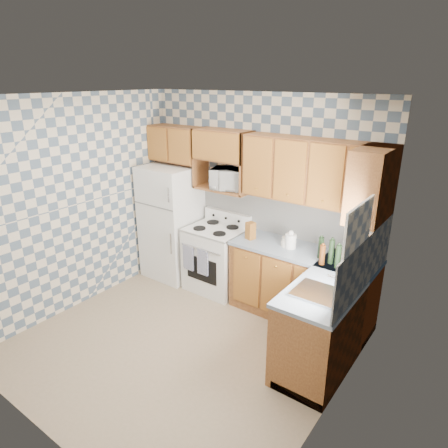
# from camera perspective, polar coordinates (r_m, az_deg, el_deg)

# --- Properties ---
(floor) EXTENTS (3.40, 3.40, 0.00)m
(floor) POSITION_cam_1_polar(r_m,az_deg,el_deg) (4.78, -6.06, -16.68)
(floor) COLOR #897559
(floor) RESTS_ON ground
(back_wall) EXTENTS (3.40, 0.02, 2.70)m
(back_wall) POSITION_cam_1_polar(r_m,az_deg,el_deg) (5.33, 4.98, 3.68)
(back_wall) COLOR slate
(back_wall) RESTS_ON ground
(right_wall) EXTENTS (0.02, 3.20, 2.70)m
(right_wall) POSITION_cam_1_polar(r_m,az_deg,el_deg) (3.30, 15.79, -7.91)
(right_wall) COLOR slate
(right_wall) RESTS_ON ground
(backsplash_back) EXTENTS (2.60, 0.02, 0.56)m
(backsplash_back) POSITION_cam_1_polar(r_m,az_deg,el_deg) (5.18, 8.65, 1.29)
(backsplash_back) COLOR silver
(backsplash_back) RESTS_ON back_wall
(backsplash_right) EXTENTS (0.02, 1.60, 0.56)m
(backsplash_right) POSITION_cam_1_polar(r_m,az_deg,el_deg) (4.06, 19.57, -5.22)
(backsplash_right) COLOR silver
(backsplash_right) RESTS_ON right_wall
(refrigerator) EXTENTS (0.75, 0.70, 1.68)m
(refrigerator) POSITION_cam_1_polar(r_m,az_deg,el_deg) (5.96, -7.46, 0.26)
(refrigerator) COLOR white
(refrigerator) RESTS_ON floor
(stove_body) EXTENTS (0.76, 0.65, 0.90)m
(stove_body) POSITION_cam_1_polar(r_m,az_deg,el_deg) (5.64, -1.12, -5.05)
(stove_body) COLOR white
(stove_body) RESTS_ON floor
(cooktop) EXTENTS (0.76, 0.65, 0.02)m
(cooktop) POSITION_cam_1_polar(r_m,az_deg,el_deg) (5.47, -1.15, -0.74)
(cooktop) COLOR silver
(cooktop) RESTS_ON stove_body
(backguard) EXTENTS (0.76, 0.08, 0.17)m
(backguard) POSITION_cam_1_polar(r_m,az_deg,el_deg) (5.64, 0.54, 0.97)
(backguard) COLOR white
(backguard) RESTS_ON cooktop
(dish_towel_left) EXTENTS (0.17, 0.02, 0.36)m
(dish_towel_left) POSITION_cam_1_polar(r_m,az_deg,el_deg) (5.49, -5.12, -4.78)
(dish_towel_left) COLOR navy
(dish_towel_left) RESTS_ON stove_body
(dish_towel_right) EXTENTS (0.17, 0.02, 0.36)m
(dish_towel_right) POSITION_cam_1_polar(r_m,az_deg,el_deg) (5.34, -3.07, -5.47)
(dish_towel_right) COLOR navy
(dish_towel_right) RESTS_ON stove_body
(base_cabinets_back) EXTENTS (1.75, 0.60, 0.88)m
(base_cabinets_back) POSITION_cam_1_polar(r_m,az_deg,el_deg) (5.08, 10.92, -8.66)
(base_cabinets_back) COLOR #5F3017
(base_cabinets_back) RESTS_ON floor
(base_cabinets_right) EXTENTS (0.60, 1.60, 0.88)m
(base_cabinets_right) POSITION_cam_1_polar(r_m,az_deg,el_deg) (4.49, 14.82, -13.15)
(base_cabinets_right) COLOR #5F3017
(base_cabinets_right) RESTS_ON floor
(countertop_back) EXTENTS (1.77, 0.63, 0.04)m
(countertop_back) POSITION_cam_1_polar(r_m,az_deg,el_deg) (4.87, 11.25, -3.94)
(countertop_back) COLOR slate
(countertop_back) RESTS_ON base_cabinets_back
(countertop_right) EXTENTS (0.63, 1.60, 0.04)m
(countertop_right) POSITION_cam_1_polar(r_m,az_deg,el_deg) (4.26, 15.31, -7.95)
(countertop_right) COLOR slate
(countertop_right) RESTS_ON base_cabinets_right
(upper_cabinets_back) EXTENTS (1.75, 0.33, 0.74)m
(upper_cabinets_back) POSITION_cam_1_polar(r_m,az_deg,el_deg) (4.69, 12.78, 7.29)
(upper_cabinets_back) COLOR #5F3017
(upper_cabinets_back) RESTS_ON back_wall
(upper_cabinets_fridge) EXTENTS (0.82, 0.33, 0.50)m
(upper_cabinets_fridge) POSITION_cam_1_polar(r_m,az_deg,el_deg) (5.82, -6.81, 11.30)
(upper_cabinets_fridge) COLOR #5F3017
(upper_cabinets_fridge) RESTS_ON back_wall
(upper_cabinets_right) EXTENTS (0.33, 0.70, 0.74)m
(upper_cabinets_right) POSITION_cam_1_polar(r_m,az_deg,el_deg) (4.29, 20.45, 5.33)
(upper_cabinets_right) COLOR #5F3017
(upper_cabinets_right) RESTS_ON right_wall
(microwave_shelf) EXTENTS (0.80, 0.33, 0.03)m
(microwave_shelf) POSITION_cam_1_polar(r_m,az_deg,el_deg) (5.42, -0.16, 4.99)
(microwave_shelf) COLOR #5F3017
(microwave_shelf) RESTS_ON back_wall
(microwave) EXTENTS (0.59, 0.49, 0.28)m
(microwave) POSITION_cam_1_polar(r_m,az_deg,el_deg) (5.34, 0.98, 6.46)
(microwave) COLOR white
(microwave) RESTS_ON microwave_shelf
(sink) EXTENTS (0.48, 0.40, 0.03)m
(sink) POSITION_cam_1_polar(r_m,az_deg,el_deg) (3.96, 13.51, -9.67)
(sink) COLOR #B7B7BC
(sink) RESTS_ON countertop_right
(window) EXTENTS (0.02, 0.66, 0.86)m
(window) POSITION_cam_1_polar(r_m,az_deg,el_deg) (3.65, 18.29, -3.63)
(window) COLOR white
(window) RESTS_ON right_wall
(bottle_0) EXTENTS (0.06, 0.06, 0.28)m
(bottle_0) POSITION_cam_1_polar(r_m,az_deg,el_deg) (4.55, 15.09, -3.82)
(bottle_0) COLOR black
(bottle_0) RESTS_ON countertop_back
(bottle_1) EXTENTS (0.06, 0.06, 0.26)m
(bottle_1) POSITION_cam_1_polar(r_m,az_deg,el_deg) (4.47, 15.98, -4.48)
(bottle_1) COLOR black
(bottle_1) RESTS_ON countertop_back
(bottle_2) EXTENTS (0.06, 0.06, 0.24)m
(bottle_2) POSITION_cam_1_polar(r_m,az_deg,el_deg) (4.55, 17.01, -4.29)
(bottle_2) COLOR #55290E
(bottle_2) RESTS_ON countertop_back
(bottle_3) EXTENTS (0.06, 0.06, 0.23)m
(bottle_3) POSITION_cam_1_polar(r_m,az_deg,el_deg) (4.52, 13.86, -4.29)
(bottle_3) COLOR #55290E
(bottle_3) RESTS_ON countertop_back
(bottle_4) EXTENTS (0.06, 0.06, 0.25)m
(bottle_4) POSITION_cam_1_polar(r_m,az_deg,el_deg) (4.66, 13.64, -3.31)
(bottle_4) COLOR black
(bottle_4) RESTS_ON countertop_back
(knife_block) EXTENTS (0.13, 0.13, 0.22)m
(knife_block) POSITION_cam_1_polar(r_m,az_deg,el_deg) (5.07, 3.80, -0.96)
(knife_block) COLOR brown
(knife_block) RESTS_ON countertop_back
(electric_kettle) EXTENTS (0.14, 0.14, 0.17)m
(electric_kettle) POSITION_cam_1_polar(r_m,az_deg,el_deg) (4.87, 9.49, -2.43)
(electric_kettle) COLOR white
(electric_kettle) RESTS_ON countertop_back
(food_containers) EXTENTS (0.17, 0.17, 0.11)m
(food_containers) POSITION_cam_1_polar(r_m,az_deg,el_deg) (4.93, 9.11, -2.50)
(food_containers) COLOR silver
(food_containers) RESTS_ON countertop_back
(soap_bottle) EXTENTS (0.06, 0.06, 0.17)m
(soap_bottle) POSITION_cam_1_polar(r_m,az_deg,el_deg) (3.76, 15.99, -10.24)
(soap_bottle) COLOR silver
(soap_bottle) RESTS_ON countertop_right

